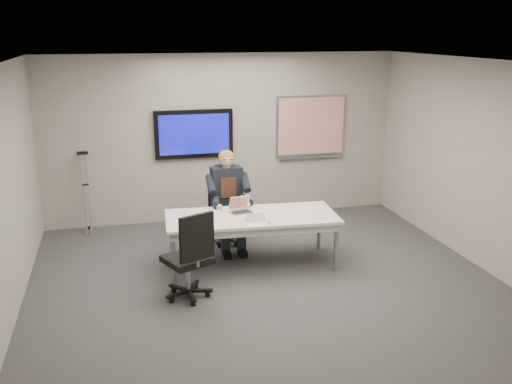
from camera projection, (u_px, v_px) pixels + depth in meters
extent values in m
cube|color=#38383A|center=(270.00, 289.00, 7.20)|extent=(6.00, 6.00, 0.02)
cube|color=white|center=(272.00, 63.00, 6.43)|extent=(6.00, 6.00, 0.02)
cube|color=#A59E95|center=(223.00, 138.00, 9.62)|extent=(6.00, 0.02, 2.80)
cube|color=#A59E95|center=(386.00, 289.00, 4.02)|extent=(6.00, 0.02, 2.80)
cube|color=#A59E95|center=(2.00, 200.00, 6.11)|extent=(0.02, 6.00, 2.80)
cube|color=#A59E95|center=(489.00, 168.00, 7.53)|extent=(0.02, 6.00, 2.80)
cube|color=white|center=(252.00, 217.00, 7.79)|extent=(2.39, 1.14, 0.04)
cube|color=silver|center=(252.00, 222.00, 7.81)|extent=(2.29, 1.03, 0.10)
cylinder|color=#95979D|center=(174.00, 258.00, 7.32)|extent=(0.06, 0.06, 0.68)
cylinder|color=#95979D|center=(336.00, 247.00, 7.68)|extent=(0.06, 0.06, 0.68)
cylinder|color=#95979D|center=(171.00, 236.00, 8.09)|extent=(0.06, 0.06, 0.68)
cylinder|color=#95979D|center=(319.00, 227.00, 8.46)|extent=(0.06, 0.06, 0.68)
cube|color=black|center=(194.00, 134.00, 9.42)|extent=(1.30, 0.08, 0.80)
cube|color=#0D0F97|center=(194.00, 134.00, 9.38)|extent=(1.16, 0.01, 0.66)
cube|color=#95979D|center=(311.00, 126.00, 9.92)|extent=(1.25, 0.04, 1.05)
cube|color=white|center=(311.00, 126.00, 9.90)|extent=(1.18, 0.01, 0.98)
cube|color=#95979D|center=(311.00, 157.00, 10.04)|extent=(1.18, 0.05, 0.04)
cylinder|color=#95979D|center=(227.00, 226.00, 8.71)|extent=(0.06, 0.06, 0.36)
cube|color=black|center=(227.00, 215.00, 8.66)|extent=(0.53, 0.53, 0.07)
cube|color=black|center=(221.00, 191.00, 8.76)|extent=(0.42, 0.13, 0.51)
cylinder|color=#95979D|center=(188.00, 274.00, 6.92)|extent=(0.06, 0.06, 0.39)
cube|color=black|center=(187.00, 260.00, 6.87)|extent=(0.65, 0.65, 0.08)
cube|color=black|center=(197.00, 237.00, 6.59)|extent=(0.43, 0.23, 0.56)
cube|color=black|center=(227.00, 187.00, 8.51)|extent=(0.46, 0.28, 0.62)
cube|color=#3D2019|center=(228.00, 188.00, 8.38)|extent=(0.24, 0.03, 0.30)
sphere|color=tan|center=(227.00, 159.00, 8.36)|extent=(0.23, 0.23, 0.23)
ellipsoid|color=#975F26|center=(226.00, 157.00, 8.37)|extent=(0.24, 0.24, 0.20)
cube|color=silver|center=(241.00, 212.00, 7.88)|extent=(0.33, 0.26, 0.02)
cube|color=black|center=(241.00, 212.00, 7.87)|extent=(0.28, 0.19, 0.00)
cube|color=silver|center=(239.00, 202.00, 7.98)|extent=(0.31, 0.13, 0.20)
cube|color=red|center=(239.00, 202.00, 7.97)|extent=(0.27, 0.11, 0.16)
cylinder|color=black|center=(269.00, 223.00, 7.48)|extent=(0.03, 0.13, 0.01)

